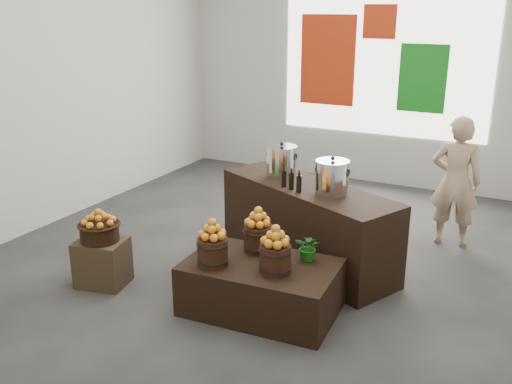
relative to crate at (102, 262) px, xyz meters
The scene contains 23 objects.
ground 1.76m from the crate, 46.52° to the left, with size 7.00×7.00×0.00m, color #3D3D3B.
back_wall 5.22m from the crate, 75.87° to the left, with size 6.00×0.04×4.00m, color #B2AFA4.
back_opening 5.28m from the crate, 72.46° to the left, with size 3.20×0.02×2.40m, color white.
deco_red_left 5.05m from the crate, 82.79° to the left, with size 0.90×0.04×1.40m, color #AD290D.
deco_green_right 5.38m from the crate, 66.09° to the left, with size 0.70×0.04×1.00m, color #117216.
deco_red_upper 5.43m from the crate, 73.54° to the left, with size 0.50×0.04×0.50m, color #AD290D.
crate is the anchor object (origin of this frame).
wicker_basket 0.33m from the crate, ahead, with size 0.39×0.39×0.18m, color black.
apples_in_basket 0.50m from the crate, ahead, with size 0.30×0.30×0.16m, color #A90513, non-canonical shape.
display_table 1.70m from the crate, ahead, with size 1.39×0.86×0.48m, color black.
apple_bucket_front_left 1.35m from the crate, ahead, with size 0.28×0.28×0.26m, color #341A0E.
apples_in_bucket_front_left 1.43m from the crate, ahead, with size 0.21×0.21×0.19m, color #A90513, non-canonical shape.
apple_bucket_front_right 1.91m from the crate, ahead, with size 0.28×0.28×0.26m, color #341A0E.
apples_in_bucket_front_right 1.97m from the crate, ahead, with size 0.21×0.21×0.19m, color #A90513, non-canonical shape.
apple_bucket_rear 1.65m from the crate, 18.72° to the left, with size 0.28×0.28×0.26m, color #341A0E.
apples_in_bucket_rear 1.72m from the crate, 18.72° to the left, with size 0.21×0.21×0.19m, color #A90513, non-canonical shape.
herb_garnish_right 2.14m from the crate, 14.67° to the left, with size 0.24×0.21×0.26m, color #165B13.
herb_garnish_left 1.18m from the crate, 17.66° to the left, with size 0.16×0.13×0.29m, color #165B13.
counter 2.21m from the crate, 41.34° to the left, with size 2.18×0.69×0.89m, color black.
stock_pot_left 2.21m from the crate, 52.74° to the left, with size 0.34×0.34×0.34m, color silver.
stock_pot_center 2.50m from the crate, 33.63° to the left, with size 0.34×0.34×0.34m, color silver.
oil_cruets 2.14m from the crate, 38.80° to the left, with size 0.24×0.06×0.25m, color black, non-canonical shape.
shopper 4.07m from the crate, 42.40° to the left, with size 0.57×0.37×1.56m, color #9F8262.
Camera 1 is at (2.63, -5.25, 2.75)m, focal length 40.00 mm.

